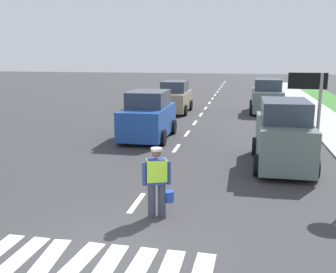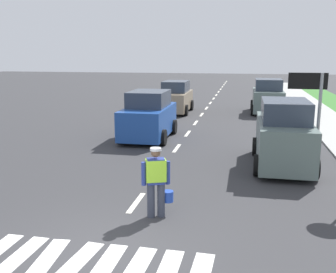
{
  "view_description": "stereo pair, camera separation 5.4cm",
  "coord_description": "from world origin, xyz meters",
  "px_view_note": "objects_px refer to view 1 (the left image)",
  "views": [
    {
      "loc": [
        2.61,
        -6.42,
        3.78
      ],
      "look_at": [
        0.21,
        5.85,
        1.1
      ],
      "focal_mm": 41.64,
      "sensor_mm": 36.0,
      "label": 1
    },
    {
      "loc": [
        2.66,
        -6.41,
        3.78
      ],
      "look_at": [
        0.21,
        5.85,
        1.1
      ],
      "focal_mm": 41.64,
      "sensor_mm": 36.0,
      "label": 2
    }
  ],
  "objects_px": {
    "road_worker": "(158,179)",
    "car_parked_far": "(267,97)",
    "car_parked_curbside": "(283,136)",
    "lane_direction_sign": "(312,99)",
    "car_oncoming_lead": "(148,117)",
    "car_oncoming_second": "(175,98)"
  },
  "relations": [
    {
      "from": "road_worker",
      "to": "car_parked_far",
      "type": "bearing_deg",
      "value": 79.06
    },
    {
      "from": "car_parked_far",
      "to": "car_parked_curbside",
      "type": "relative_size",
      "value": 0.97
    },
    {
      "from": "road_worker",
      "to": "lane_direction_sign",
      "type": "distance_m",
      "value": 5.93
    },
    {
      "from": "car_oncoming_lead",
      "to": "car_parked_far",
      "type": "bearing_deg",
      "value": 57.62
    },
    {
      "from": "car_parked_curbside",
      "to": "car_oncoming_lead",
      "type": "relative_size",
      "value": 1.03
    },
    {
      "from": "car_parked_far",
      "to": "car_oncoming_lead",
      "type": "relative_size",
      "value": 1.0
    },
    {
      "from": "car_parked_curbside",
      "to": "road_worker",
      "type": "bearing_deg",
      "value": -123.29
    },
    {
      "from": "car_oncoming_lead",
      "to": "car_oncoming_second",
      "type": "xyz_separation_m",
      "value": [
        -0.21,
        8.01,
        -0.05
      ]
    },
    {
      "from": "lane_direction_sign",
      "to": "car_oncoming_second",
      "type": "xyz_separation_m",
      "value": [
        -6.46,
        12.21,
        -1.47
      ]
    },
    {
      "from": "lane_direction_sign",
      "to": "car_oncoming_second",
      "type": "height_order",
      "value": "lane_direction_sign"
    },
    {
      "from": "car_oncoming_lead",
      "to": "car_parked_curbside",
      "type": "bearing_deg",
      "value": -31.74
    },
    {
      "from": "lane_direction_sign",
      "to": "car_parked_far",
      "type": "bearing_deg",
      "value": 92.68
    },
    {
      "from": "road_worker",
      "to": "lane_direction_sign",
      "type": "height_order",
      "value": "lane_direction_sign"
    },
    {
      "from": "road_worker",
      "to": "car_parked_far",
      "type": "distance_m",
      "value": 17.58
    },
    {
      "from": "road_worker",
      "to": "lane_direction_sign",
      "type": "bearing_deg",
      "value": 46.59
    },
    {
      "from": "road_worker",
      "to": "car_parked_far",
      "type": "xyz_separation_m",
      "value": [
        3.34,
        17.26,
        0.09
      ]
    },
    {
      "from": "car_parked_curbside",
      "to": "car_parked_far",
      "type": "bearing_deg",
      "value": 89.58
    },
    {
      "from": "lane_direction_sign",
      "to": "car_parked_curbside",
      "type": "distance_m",
      "value": 1.71
    },
    {
      "from": "car_oncoming_lead",
      "to": "car_oncoming_second",
      "type": "bearing_deg",
      "value": 91.5
    },
    {
      "from": "road_worker",
      "to": "car_oncoming_lead",
      "type": "bearing_deg",
      "value": 105.34
    },
    {
      "from": "lane_direction_sign",
      "to": "car_parked_far",
      "type": "xyz_separation_m",
      "value": [
        -0.61,
        13.08,
        -1.39
      ]
    },
    {
      "from": "car_oncoming_lead",
      "to": "car_oncoming_second",
      "type": "height_order",
      "value": "car_oncoming_lead"
    }
  ]
}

